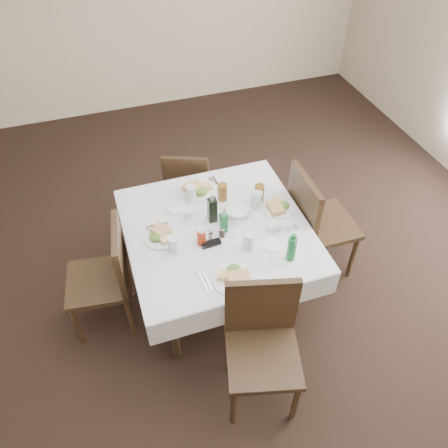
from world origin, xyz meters
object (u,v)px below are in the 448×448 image
dining_table (217,235)px  chair_north (188,184)px  ketchup_bottle (201,237)px  green_bottle (292,248)px  bread_basket (237,212)px  oil_cruet_green (224,222)px  chair_south (262,337)px  chair_east (314,219)px  water_e (257,200)px  coffee_mug (189,215)px  chair_west (108,273)px  water_n (191,194)px  oil_cruet_dark (212,209)px  water_w (173,245)px  water_s (249,241)px

dining_table → chair_north: 0.92m
ketchup_bottle → green_bottle: size_ratio=0.58×
dining_table → bread_basket: 0.23m
oil_cruet_green → green_bottle: size_ratio=0.87×
chair_south → chair_east: 1.17m
chair_south → chair_east: chair_east is taller
green_bottle → ketchup_bottle: bearing=148.4°
water_e → coffee_mug: water_e is taller
chair_south → chair_west: bearing=135.2°
chair_north → green_bottle: green_bottle is taller
water_n → bread_basket: size_ratio=0.70×
coffee_mug → oil_cruet_dark: bearing=-22.8°
water_e → oil_cruet_green: oil_cruet_green is taller
water_n → oil_cruet_green: oil_cruet_green is taller
chair_south → water_n: size_ratio=6.88×
oil_cruet_dark → ketchup_bottle: size_ratio=1.89×
chair_west → water_w: size_ratio=6.81×
dining_table → oil_cruet_dark: (-0.01, 0.09, 0.19)m
chair_west → oil_cruet_green: bearing=-3.9°
bread_basket → green_bottle: 0.57m
oil_cruet_dark → green_bottle: oil_cruet_dark is taller
chair_south → oil_cruet_green: 0.85m
coffee_mug → oil_cruet_green: bearing=-44.1°
dining_table → bread_basket: (0.19, 0.08, 0.11)m
chair_south → bread_basket: size_ratio=4.85×
ketchup_bottle → coffee_mug: ketchup_bottle is taller
water_n → oil_cruet_green: 0.42m
chair_south → green_bottle: (0.36, 0.40, 0.30)m
oil_cruet_green → coffee_mug: bearing=135.9°
oil_cruet_dark → chair_south: bearing=-87.7°
water_n → coffee_mug: (-0.08, -0.19, -0.03)m
chair_north → chair_south: chair_south is taller
chair_east → ketchup_bottle: chair_east is taller
chair_south → coffee_mug: chair_south is taller
coffee_mug → green_bottle: size_ratio=0.54×
chair_west → water_w: 0.58m
dining_table → chair_west: 0.85m
chair_west → bread_basket: 1.06m
dining_table → water_e: 0.41m
water_n → oil_cruet_dark: (0.09, -0.26, 0.04)m
water_s → green_bottle: size_ratio=0.61×
water_s → coffee_mug: (-0.32, 0.42, -0.03)m
water_w → ketchup_bottle: (0.21, 0.01, -0.01)m
chair_south → oil_cruet_green: (0.01, 0.80, 0.29)m
chair_east → bread_basket: (-0.64, 0.07, 0.20)m
chair_west → water_s: chair_west is taller
water_w → oil_cruet_green: bearing=11.8°
chair_north → oil_cruet_green: (0.03, -0.94, 0.37)m
water_w → oil_cruet_green: (0.39, 0.08, 0.02)m
green_bottle → coffee_mug: bearing=132.9°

